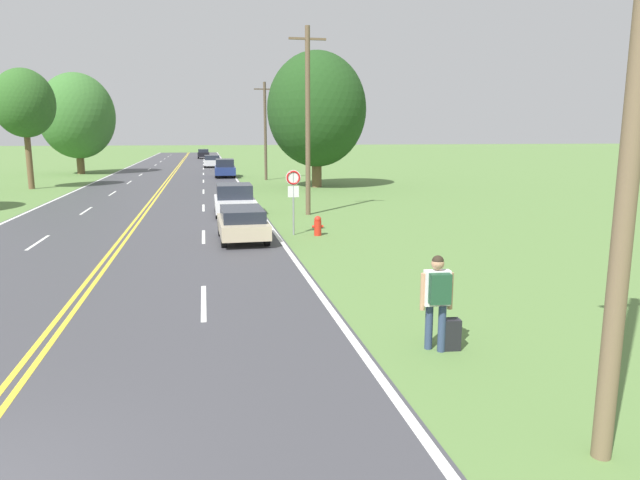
{
  "coord_description": "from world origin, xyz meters",
  "views": [
    {
      "loc": [
        3.15,
        -5.92,
        3.99
      ],
      "look_at": [
        5.91,
        7.77,
        1.37
      ],
      "focal_mm": 32.0,
      "sensor_mm": 36.0,
      "label": 1
    }
  ],
  "objects": [
    {
      "name": "hitchhiker_person",
      "position": [
        7.25,
        3.52,
        1.11
      ],
      "size": [
        0.61,
        0.46,
        1.81
      ],
      "rotation": [
        0.0,
        0.0,
        1.48
      ],
      "color": "navy",
      "rests_on": "ground"
    },
    {
      "name": "suitcase",
      "position": [
        7.54,
        3.51,
        0.3
      ],
      "size": [
        0.38,
        0.22,
        0.64
      ],
      "rotation": [
        0.0,
        0.0,
        1.48
      ],
      "color": "black",
      "rests_on": "ground"
    },
    {
      "name": "fire_hydrant",
      "position": [
        7.47,
        15.95,
        0.4
      ],
      "size": [
        0.45,
        0.29,
        0.79
      ],
      "color": "red",
      "rests_on": "ground"
    },
    {
      "name": "traffic_sign",
      "position": [
        6.56,
        16.28,
        1.95
      ],
      "size": [
        0.6,
        0.1,
        2.58
      ],
      "color": "gray",
      "rests_on": "ground"
    },
    {
      "name": "utility_pole_midground",
      "position": [
        8.15,
        21.89,
        4.66
      ],
      "size": [
        1.8,
        0.24,
        9.0
      ],
      "color": "brown",
      "rests_on": "ground"
    },
    {
      "name": "utility_pole_far",
      "position": [
        8.4,
        43.99,
        4.31
      ],
      "size": [
        1.8,
        0.24,
        8.31
      ],
      "color": "brown",
      "rests_on": "ground"
    },
    {
      "name": "tree_left_verge",
      "position": [
        -9.32,
        39.13,
        6.1
      ],
      "size": [
        4.23,
        4.23,
        8.57
      ],
      "color": "brown",
      "rests_on": "ground"
    },
    {
      "name": "tree_mid_treeline",
      "position": [
        11.43,
        36.4,
        5.73
      ],
      "size": [
        7.32,
        7.32,
        9.95
      ],
      "color": "brown",
      "rests_on": "ground"
    },
    {
      "name": "tree_right_cluster",
      "position": [
        -9.03,
        55.24,
        5.7
      ],
      "size": [
        7.26,
        7.26,
        9.88
      ],
      "color": "brown",
      "rests_on": "ground"
    },
    {
      "name": "car_champagne_hatchback_nearest",
      "position": [
        4.47,
        15.42,
        0.69
      ],
      "size": [
        1.8,
        3.8,
        1.25
      ],
      "rotation": [
        0.0,
        0.0,
        -1.55
      ],
      "color": "black",
      "rests_on": "ground"
    },
    {
      "name": "car_white_sedan_approaching",
      "position": [
        4.55,
        22.54,
        0.77
      ],
      "size": [
        1.95,
        4.09,
        1.52
      ],
      "rotation": [
        0.0,
        0.0,
        -1.57
      ],
      "color": "black",
      "rests_on": "ground"
    },
    {
      "name": "car_dark_blue_sedan_mid_near",
      "position": [
        5.01,
        48.12,
        0.84
      ],
      "size": [
        1.96,
        4.84,
        1.66
      ],
      "rotation": [
        0.0,
        0.0,
        -1.59
      ],
      "color": "black",
      "rests_on": "ground"
    },
    {
      "name": "car_silver_hatchback_mid_far",
      "position": [
        4.05,
        64.01,
        0.77
      ],
      "size": [
        1.96,
        3.51,
        1.44
      ],
      "rotation": [
        0.0,
        0.0,
        -1.57
      ],
      "color": "black",
      "rests_on": "ground"
    },
    {
      "name": "car_black_hatchback_receding",
      "position": [
        3.06,
        89.37,
        0.81
      ],
      "size": [
        1.87,
        3.77,
        1.51
      ],
      "rotation": [
        0.0,
        0.0,
        -1.58
      ],
      "color": "black",
      "rests_on": "ground"
    }
  ]
}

